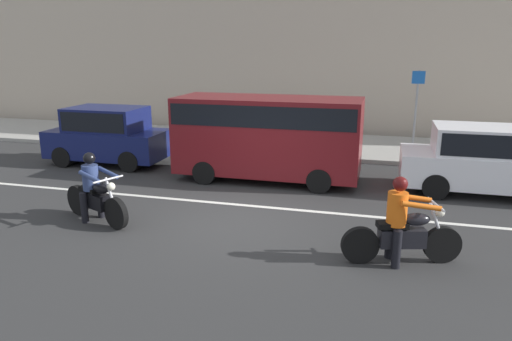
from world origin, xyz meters
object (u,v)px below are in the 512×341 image
at_px(motorcycle_with_rider_orange_stripe, 402,228).
at_px(parked_hatchback_navy, 108,135).
at_px(parked_sedan_white, 488,160).
at_px(parked_van_maroon, 268,133).
at_px(street_sign_post, 416,101).
at_px(motorcycle_with_rider_denim_blue, 95,194).

bearing_deg(motorcycle_with_rider_orange_stripe, parked_hatchback_navy, 150.37).
xyz_separation_m(motorcycle_with_rider_orange_stripe, parked_sedan_white, (2.19, 4.69, 0.24)).
bearing_deg(parked_van_maroon, parked_sedan_white, 1.75).
xyz_separation_m(parked_van_maroon, street_sign_post, (4.13, 5.26, 0.42)).
distance_m(motorcycle_with_rider_denim_blue, parked_hatchback_navy, 5.28).
bearing_deg(parked_hatchback_navy, motorcycle_with_rider_denim_blue, -61.00).
distance_m(motorcycle_with_rider_denim_blue, street_sign_post, 11.71).
xyz_separation_m(parked_sedan_white, parked_hatchback_navy, (-10.98, 0.31, 0.05)).
xyz_separation_m(motorcycle_with_rider_orange_stripe, street_sign_post, (0.67, 9.77, 1.12)).
xyz_separation_m(parked_van_maroon, parked_hatchback_navy, (-5.33, 0.49, -0.41)).
bearing_deg(street_sign_post, motorcycle_with_rider_orange_stripe, -93.91).
bearing_deg(parked_hatchback_navy, parked_van_maroon, -5.21).
distance_m(motorcycle_with_rider_denim_blue, motorcycle_with_rider_orange_stripe, 6.25).
height_order(motorcycle_with_rider_denim_blue, motorcycle_with_rider_orange_stripe, motorcycle_with_rider_orange_stripe).
relative_size(motorcycle_with_rider_denim_blue, parked_sedan_white, 0.45).
distance_m(motorcycle_with_rider_orange_stripe, street_sign_post, 9.86).
relative_size(parked_sedan_white, parked_hatchback_navy, 1.18).
relative_size(motorcycle_with_rider_denim_blue, parked_van_maroon, 0.39).
relative_size(parked_sedan_white, street_sign_post, 1.63).
xyz_separation_m(motorcycle_with_rider_denim_blue, parked_van_maroon, (2.77, 4.13, 0.72)).
bearing_deg(motorcycle_with_rider_denim_blue, parked_van_maroon, 56.11).
bearing_deg(street_sign_post, parked_van_maroon, -128.14).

